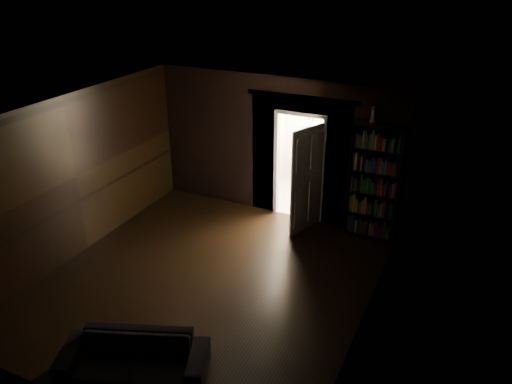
# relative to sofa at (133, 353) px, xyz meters

# --- Properties ---
(ground) EXTENTS (5.50, 5.50, 0.00)m
(ground) POSITION_rel_sofa_xyz_m (-0.18, 2.10, -0.35)
(ground) COLOR black
(ground) RESTS_ON ground
(room_walls) EXTENTS (5.02, 5.61, 2.84)m
(room_walls) POSITION_rel_sofa_xyz_m (-0.19, 3.17, 1.33)
(room_walls) COLOR black
(room_walls) RESTS_ON ground
(kitchen_alcove) EXTENTS (2.20, 1.80, 2.60)m
(kitchen_alcove) POSITION_rel_sofa_xyz_m (0.32, 5.97, 0.86)
(kitchen_alcove) COLOR beige
(kitchen_alcove) RESTS_ON ground
(sofa) EXTENTS (1.98, 1.39, 0.70)m
(sofa) POSITION_rel_sofa_xyz_m (0.00, 0.00, 0.00)
(sofa) COLOR black
(sofa) RESTS_ON ground
(bookshelf) EXTENTS (0.94, 0.44, 2.20)m
(bookshelf) POSITION_rel_sofa_xyz_m (1.82, 4.69, 0.75)
(bookshelf) COLOR black
(bookshelf) RESTS_ON ground
(refrigerator) EXTENTS (0.94, 0.91, 1.65)m
(refrigerator) POSITION_rel_sofa_xyz_m (0.39, 6.13, 0.48)
(refrigerator) COLOR white
(refrigerator) RESTS_ON ground
(door) EXTENTS (0.35, 0.81, 2.05)m
(door) POSITION_rel_sofa_xyz_m (0.63, 4.43, 0.68)
(door) COLOR silver
(door) RESTS_ON ground
(figurine) EXTENTS (0.11, 0.11, 0.27)m
(figurine) POSITION_rel_sofa_xyz_m (1.66, 4.74, 1.98)
(figurine) COLOR white
(figurine) RESTS_ON bookshelf
(bottles) EXTENTS (0.62, 0.27, 0.25)m
(bottles) POSITION_rel_sofa_xyz_m (0.33, 6.03, 1.43)
(bottles) COLOR black
(bottles) RESTS_ON refrigerator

